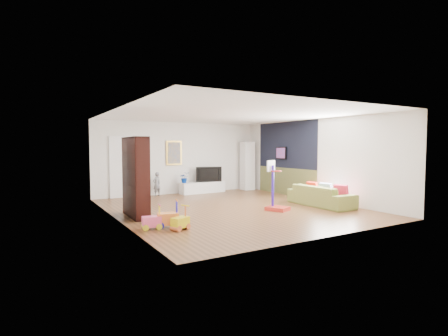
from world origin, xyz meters
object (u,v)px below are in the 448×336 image
media_console (202,187)px  bookshelf (136,177)px  basketball_hoop (278,185)px  sofa (321,196)px

media_console → bookshelf: size_ratio=0.90×
media_console → basketball_hoop: size_ratio=1.29×
bookshelf → sofa: 5.47m
bookshelf → basketball_hoop: size_ratio=1.44×
sofa → basketball_hoop: (-1.61, 0.05, 0.40)m
bookshelf → sofa: size_ratio=0.96×
bookshelf → basketball_hoop: bearing=-16.1°
media_console → sofa: size_ratio=0.86×
basketball_hoop → media_console: bearing=68.6°
media_console → sofa: 4.77m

